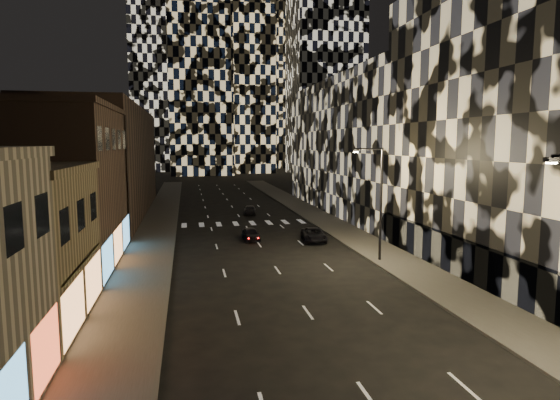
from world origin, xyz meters
name	(u,v)px	position (x,y,z in m)	size (l,w,h in m)	color
sidewalk_left	(157,226)	(-10.00, 50.00, 0.07)	(4.00, 120.00, 0.15)	#47443F
sidewalk_right	(325,220)	(10.00, 50.00, 0.07)	(4.00, 120.00, 0.15)	#47443F
curb_left	(176,225)	(-7.90, 50.00, 0.07)	(0.20, 120.00, 0.15)	#4C4C47
curb_right	(308,221)	(7.90, 50.00, 0.07)	(0.20, 120.00, 0.15)	#4C4C47
retail_brown	(47,189)	(-17.00, 33.50, 6.00)	(10.00, 15.00, 12.00)	#4A352A
retail_filler_left	(105,162)	(-17.00, 60.00, 7.00)	(10.00, 40.00, 14.00)	#4A352A
midrise_base	(460,257)	(12.30, 24.50, 1.50)	(0.60, 25.00, 3.00)	#383838
midrise_filler_right	(380,147)	(20.00, 57.00, 9.00)	(16.00, 40.00, 18.00)	#232326
tower_right_mid	(325,6)	(35.00, 135.00, 50.00)	(20.00, 20.00, 100.00)	black
tower_center_low	(199,12)	(-2.00, 140.00, 47.50)	(18.00, 18.00, 95.00)	black
streetlight_far	(378,196)	(8.35, 30.00, 5.35)	(2.55, 0.25, 9.00)	black
car_dark_midlane	(251,234)	(-0.50, 40.24, 0.62)	(1.46, 3.64, 1.24)	black
car_dark_oncoming	(250,210)	(1.64, 57.02, 0.59)	(1.66, 4.09, 1.19)	black
car_dark_rightlane	(314,235)	(5.41, 38.47, 0.64)	(2.14, 4.63, 1.29)	black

